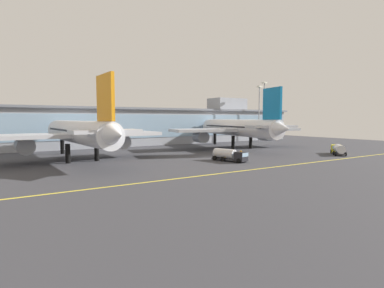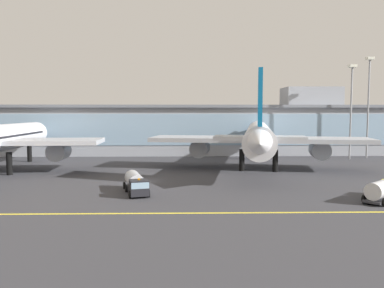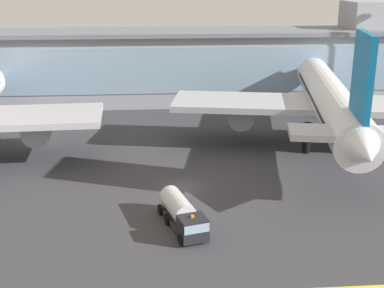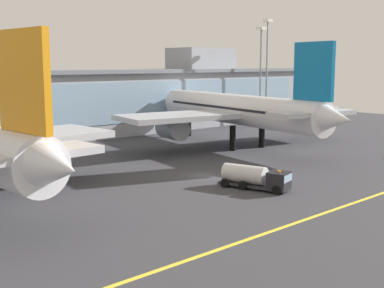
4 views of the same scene
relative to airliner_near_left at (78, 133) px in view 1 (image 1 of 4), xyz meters
name	(u,v)px [view 1 (image 1 of 4)]	position (x,y,z in m)	size (l,w,h in m)	color
ground_plane	(207,157)	(30.59, -10.47, -6.73)	(205.55, 205.55, 0.00)	#38383D
taxiway_centreline_stripe	(269,168)	(30.59, -32.47, -6.72)	(164.44, 0.50, 0.01)	yellow
terminal_building	(145,125)	(32.19, 33.97, 0.78)	(149.82, 14.00, 19.39)	#9399A3
airliner_near_left	(78,133)	(0.00, 0.00, 0.00)	(40.86, 54.07, 18.42)	black
airliner_near_right	(237,128)	(52.97, 3.49, 0.14)	(46.99, 53.79, 18.80)	black
fuel_tanker_truck	(230,155)	(29.96, -20.80, -5.22)	(4.92, 9.36, 2.90)	black
baggage_tug_near	(338,149)	(64.68, -26.20, -5.22)	(8.35, 7.85, 2.90)	black
apron_light_mast_west	(264,103)	(85.86, 23.50, 10.31)	(1.80, 1.80, 26.51)	gray
apron_light_mast_centre	(259,106)	(80.05, 20.67, 9.05)	(1.80, 1.80, 24.20)	gray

